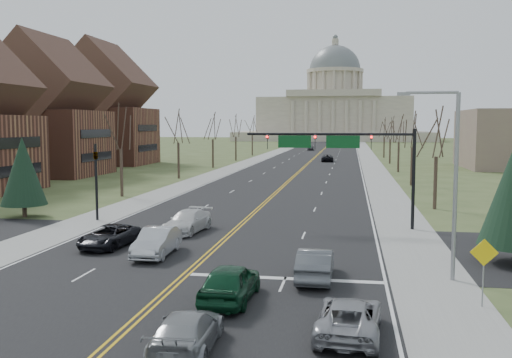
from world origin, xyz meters
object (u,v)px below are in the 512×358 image
(warn_sign, at_px, (484,259))
(car_sb_outer_lead, at_px, (110,236))
(car_sb_inner_lead, at_px, (157,242))
(car_nb_inner_second, at_px, (187,332))
(signal_left, at_px, (96,173))
(car_far_nb, at_px, (327,158))
(car_far_sb, at_px, (310,148))
(car_nb_inner_lead, at_px, (230,282))
(car_sb_inner_second, at_px, (188,221))
(signal_mast, at_px, (342,149))
(street_light, at_px, (450,173))
(car_nb_outer_second, at_px, (349,317))
(car_nb_outer_lead, at_px, (315,264))

(warn_sign, xyz_separation_m, car_sb_outer_lead, (-19.94, 8.39, -1.34))
(car_sb_inner_lead, bearing_deg, car_nb_inner_second, -68.48)
(warn_sign, bearing_deg, car_sb_inner_lead, 157.72)
(signal_left, relative_size, car_nb_inner_second, 1.28)
(signal_left, xyz_separation_m, car_far_nb, (14.94, 74.34, -2.99))
(car_far_sb, bearing_deg, car_sb_inner_lead, -94.60)
(car_far_sb, bearing_deg, car_sb_outer_lead, -96.16)
(car_nb_inner_lead, height_order, car_sb_outer_lead, car_nb_inner_lead)
(car_sb_inner_lead, bearing_deg, warn_sign, -23.95)
(car_sb_inner_second, relative_size, car_far_nb, 1.01)
(car_sb_inner_lead, relative_size, car_far_nb, 0.93)
(signal_mast, height_order, car_nb_inner_second, signal_mast)
(street_light, relative_size, car_sb_outer_lead, 1.88)
(signal_mast, xyz_separation_m, car_sb_outer_lead, (-13.89, -9.12, -5.08))
(car_nb_outer_second, relative_size, car_far_nb, 0.92)
(warn_sign, height_order, car_nb_inner_lead, warn_sign)
(car_sb_outer_lead, height_order, car_sb_inner_second, car_sb_inner_second)
(car_sb_outer_lead, bearing_deg, car_sb_inner_second, 66.02)
(car_sb_inner_lead, bearing_deg, car_far_nb, 84.13)
(car_far_nb, bearing_deg, car_nb_inner_lead, 88.04)
(signal_mast, distance_m, car_nb_outer_lead, 15.33)
(car_nb_inner_second, xyz_separation_m, car_sb_inner_lead, (-5.62, 13.13, 0.11))
(signal_mast, relative_size, warn_sign, 4.23)
(car_sb_outer_lead, xyz_separation_m, car_far_nb, (9.88, 83.46, 0.05))
(signal_mast, distance_m, car_sb_inner_lead, 15.72)
(car_sb_inner_lead, xyz_separation_m, car_far_sb, (-0.62, 134.34, -0.02))
(signal_left, distance_m, car_sb_outer_lead, 10.86)
(car_nb_outer_lead, distance_m, car_far_nb, 88.86)
(car_nb_outer_second, distance_m, car_sb_outer_lead, 19.15)
(warn_sign, distance_m, car_far_sb, 142.04)
(signal_left, xyz_separation_m, car_nb_inner_lead, (14.61, -18.46, -2.88))
(car_far_nb, bearing_deg, car_sb_inner_lead, 84.04)
(street_light, relative_size, car_nb_outer_lead, 1.94)
(signal_left, height_order, car_sb_outer_lead, signal_left)
(warn_sign, xyz_separation_m, car_sb_inner_second, (-16.59, 13.87, -1.25))
(signal_mast, distance_m, car_far_sb, 124.09)
(car_nb_outer_second, relative_size, car_nb_inner_second, 1.02)
(warn_sign, distance_m, car_nb_outer_second, 6.90)
(signal_mast, xyz_separation_m, car_nb_inner_second, (-4.64, -23.95, -5.07))
(signal_left, distance_m, car_nb_outer_second, 29.31)
(signal_left, height_order, car_sb_inner_lead, signal_left)
(warn_sign, distance_m, car_sb_inner_second, 21.66)
(street_light, height_order, car_far_sb, street_light)
(car_nb_inner_lead, bearing_deg, signal_mast, -101.55)
(car_nb_inner_second, bearing_deg, car_far_sb, -90.02)
(street_light, height_order, car_nb_inner_second, street_light)
(car_nb_inner_lead, distance_m, car_nb_inner_second, 5.51)
(signal_mast, relative_size, car_sb_inner_second, 2.33)
(signal_mast, relative_size, car_nb_inner_second, 2.59)
(car_nb_inner_lead, height_order, car_nb_outer_second, car_nb_inner_lead)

